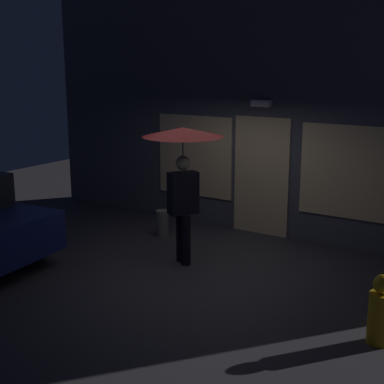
{
  "coord_description": "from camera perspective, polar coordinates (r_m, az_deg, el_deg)",
  "views": [
    {
      "loc": [
        4.38,
        -6.99,
        3.17
      ],
      "look_at": [
        -0.17,
        0.06,
        1.2
      ],
      "focal_mm": 51.83,
      "sensor_mm": 36.0,
      "label": 1
    }
  ],
  "objects": [
    {
      "name": "ground_plane",
      "position": [
        8.84,
        0.71,
        -7.78
      ],
      "size": [
        18.0,
        18.0,
        0.0
      ],
      "primitive_type": "plane",
      "color": "#38353A"
    },
    {
      "name": "person_with_umbrella",
      "position": [
        8.61,
        -0.93,
        3.51
      ],
      "size": [
        1.26,
        1.26,
        2.19
      ],
      "rotation": [
        0.0,
        0.0,
        -2.13
      ],
      "color": "black",
      "rests_on": "ground"
    },
    {
      "name": "building_facade",
      "position": [
        10.36,
        7.74,
        8.15
      ],
      "size": [
        9.93,
        0.48,
        4.6
      ],
      "color": "#4C4C56",
      "rests_on": "ground"
    },
    {
      "name": "sidewalk_bollard",
      "position": [
        10.36,
        -3.07,
        -3.21
      ],
      "size": [
        0.24,
        0.24,
        0.49
      ],
      "primitive_type": "cylinder",
      "color": "slate",
      "rests_on": "ground"
    },
    {
      "name": "fire_hydrant",
      "position": [
        6.82,
        18.83,
        -11.61
      ],
      "size": [
        0.28,
        0.28,
        0.84
      ],
      "color": "gold",
      "rests_on": "ground"
    }
  ]
}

